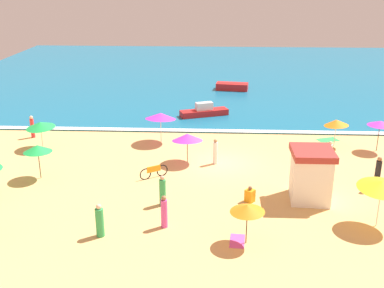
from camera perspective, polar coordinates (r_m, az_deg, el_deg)
name	(u,v)px	position (r m, az deg, el deg)	size (l,w,h in m)	color
ground_plane	(221,163)	(30.12, 3.49, -2.33)	(60.00, 60.00, 0.00)	#E5B26B
ocean_water	(219,74)	(57.02, 3.25, 8.43)	(60.00, 44.00, 0.10)	#146B93
wave_breaker_foam	(220,131)	(35.99, 3.41, 1.62)	(57.00, 0.70, 0.01)	white
lifeguard_cabana	(311,174)	(25.60, 14.15, -3.59)	(2.13, 2.30, 2.83)	white
beach_umbrella_1	(336,123)	(34.00, 17.02, 2.48)	(2.21, 2.19, 1.99)	silver
beach_umbrella_2	(247,208)	(20.92, 6.70, -7.73)	(1.86, 1.85, 1.93)	#4C3823
beach_umbrella_3	(161,116)	(33.29, -3.81, 3.40)	(2.73, 2.75, 2.27)	silver
beach_umbrella_5	(380,123)	(33.94, 21.77, 2.34)	(2.04, 2.04, 2.13)	#4C3823
beach_umbrella_6	(40,125)	(33.66, -17.84, 2.20)	(2.68, 2.69, 1.97)	silver
beach_umbrella_7	(382,185)	(23.67, 21.96, -4.62)	(2.35, 2.37, 2.41)	silver
beach_umbrella_8	(38,149)	(28.67, -18.14, -0.53)	(1.97, 1.98, 2.09)	#4C3823
beach_umbrella_9	(187,137)	(29.63, -0.57, 0.82)	(2.27, 2.30, 2.02)	#4C3823
parked_bicycle	(154,172)	(27.95, -4.63, -3.33)	(1.56, 1.04, 0.76)	black
beachgoer_0	(330,154)	(30.58, 16.27, -1.22)	(0.41, 0.41, 1.64)	white
beachgoer_1	(163,191)	(24.58, -3.57, -5.71)	(0.49, 0.49, 1.65)	green
beachgoer_2	(250,195)	(25.20, 7.00, -6.15)	(0.60, 0.60, 0.89)	orange
beachgoer_4	(32,127)	(36.43, -18.72, 1.97)	(0.29, 0.29, 1.66)	red
beachgoer_5	(378,174)	(28.17, 21.50, -3.34)	(0.44, 0.44, 1.93)	black
beachgoer_7	(215,152)	(29.73, 2.83, -0.94)	(0.34, 0.34, 1.67)	white
beachgoer_8	(164,212)	(22.51, -3.38, -8.23)	(0.36, 0.36, 1.64)	#D84CA5
beachgoer_9	(100,221)	(22.17, -11.08, -9.15)	(0.53, 0.53, 1.63)	green
beach_towel_0	(237,241)	(21.85, 5.49, -11.57)	(0.77, 1.27, 0.01)	#D84CA5
beach_towel_1	(328,140)	(35.61, 16.06, 0.48)	(1.73, 1.38, 0.01)	green
small_boat_0	(232,86)	(48.95, 4.86, 6.94)	(3.38, 1.82, 0.69)	red
small_boat_1	(204,111)	(39.73, 1.47, 3.97)	(4.16, 2.42, 1.13)	red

